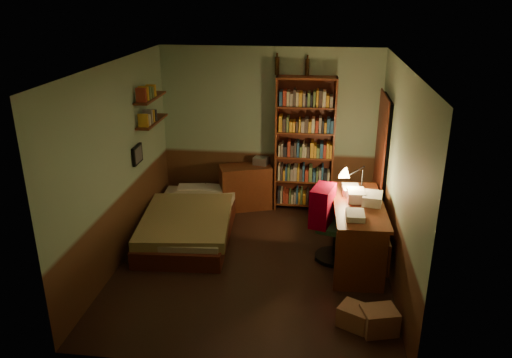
# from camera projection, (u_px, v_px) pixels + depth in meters

# --- Properties ---
(floor) EXTENTS (3.50, 4.00, 0.02)m
(floor) POSITION_uv_depth(u_px,v_px,m) (254.00, 263.00, 6.66)
(floor) COLOR black
(floor) RESTS_ON ground
(ceiling) EXTENTS (3.50, 4.00, 0.02)m
(ceiling) POSITION_uv_depth(u_px,v_px,m) (253.00, 64.00, 5.72)
(ceiling) COLOR silver
(ceiling) RESTS_ON wall_back
(wall_back) EXTENTS (3.50, 0.02, 2.60)m
(wall_back) POSITION_uv_depth(u_px,v_px,m) (270.00, 129.00, 8.05)
(wall_back) COLOR gray
(wall_back) RESTS_ON ground
(wall_left) EXTENTS (0.02, 4.00, 2.60)m
(wall_left) POSITION_uv_depth(u_px,v_px,m) (118.00, 165.00, 6.40)
(wall_left) COLOR gray
(wall_left) RESTS_ON ground
(wall_right) EXTENTS (0.02, 4.00, 2.60)m
(wall_right) POSITION_uv_depth(u_px,v_px,m) (399.00, 177.00, 5.99)
(wall_right) COLOR gray
(wall_right) RESTS_ON ground
(wall_front) EXTENTS (3.50, 0.02, 2.60)m
(wall_front) POSITION_uv_depth(u_px,v_px,m) (223.00, 250.00, 4.33)
(wall_front) COLOR gray
(wall_front) RESTS_ON ground
(doorway) EXTENTS (0.06, 0.90, 2.00)m
(doorway) POSITION_uv_depth(u_px,v_px,m) (381.00, 165.00, 7.30)
(doorway) COLOR black
(doorway) RESTS_ON ground
(door_trim) EXTENTS (0.02, 0.98, 2.08)m
(door_trim) POSITION_uv_depth(u_px,v_px,m) (379.00, 165.00, 7.31)
(door_trim) COLOR #43170E
(door_trim) RESTS_ON ground
(bed) EXTENTS (1.30, 2.26, 0.65)m
(bed) POSITION_uv_depth(u_px,v_px,m) (190.00, 213.00, 7.35)
(bed) COLOR olive
(bed) RESTS_ON ground
(dresser) EXTENTS (0.91, 0.66, 0.73)m
(dresser) POSITION_uv_depth(u_px,v_px,m) (245.00, 187.00, 8.20)
(dresser) COLOR #552411
(dresser) RESTS_ON ground
(mini_stereo) EXTENTS (0.26, 0.22, 0.12)m
(mini_stereo) POSITION_uv_depth(u_px,v_px,m) (261.00, 161.00, 8.14)
(mini_stereo) COLOR #B2B2B7
(mini_stereo) RESTS_ON dresser
(bookshelf) EXTENTS (0.94, 0.32, 2.18)m
(bookshelf) POSITION_uv_depth(u_px,v_px,m) (304.00, 146.00, 7.91)
(bookshelf) COLOR #552411
(bookshelf) RESTS_ON ground
(bottle_left) EXTENTS (0.08, 0.08, 0.27)m
(bottle_left) POSITION_uv_depth(u_px,v_px,m) (277.00, 66.00, 7.63)
(bottle_left) COLOR black
(bottle_left) RESTS_ON bookshelf
(bottle_right) EXTENTS (0.08, 0.08, 0.25)m
(bottle_right) POSITION_uv_depth(u_px,v_px,m) (307.00, 67.00, 7.58)
(bottle_right) COLOR black
(bottle_right) RESTS_ON bookshelf
(desk) EXTENTS (0.69, 1.57, 0.83)m
(desk) POSITION_uv_depth(u_px,v_px,m) (357.00, 232.00, 6.57)
(desk) COLOR #552411
(desk) RESTS_ON ground
(paper_stack) EXTENTS (0.29, 0.36, 0.13)m
(paper_stack) POSITION_uv_depth(u_px,v_px,m) (372.00, 199.00, 6.42)
(paper_stack) COLOR silver
(paper_stack) RESTS_ON desk
(desk_lamp) EXTENTS (0.18, 0.18, 0.58)m
(desk_lamp) POSITION_uv_depth(u_px,v_px,m) (363.00, 174.00, 6.61)
(desk_lamp) COLOR black
(desk_lamp) RESTS_ON desk
(office_chair) EXTENTS (0.52, 0.48, 0.86)m
(office_chair) POSITION_uv_depth(u_px,v_px,m) (336.00, 230.00, 6.60)
(office_chair) COLOR #2A5432
(office_chair) RESTS_ON ground
(red_jacket) EXTENTS (0.41, 0.51, 0.53)m
(red_jacket) POSITION_uv_depth(u_px,v_px,m) (322.00, 186.00, 6.20)
(red_jacket) COLOR #A70020
(red_jacket) RESTS_ON office_chair
(wall_shelf_lower) EXTENTS (0.20, 0.90, 0.03)m
(wall_shelf_lower) POSITION_uv_depth(u_px,v_px,m) (152.00, 121.00, 7.29)
(wall_shelf_lower) COLOR #552411
(wall_shelf_lower) RESTS_ON wall_left
(wall_shelf_upper) EXTENTS (0.20, 0.90, 0.03)m
(wall_shelf_upper) POSITION_uv_depth(u_px,v_px,m) (150.00, 98.00, 7.17)
(wall_shelf_upper) COLOR #552411
(wall_shelf_upper) RESTS_ON wall_left
(framed_picture) EXTENTS (0.04, 0.32, 0.26)m
(framed_picture) POSITION_uv_depth(u_px,v_px,m) (137.00, 155.00, 6.97)
(framed_picture) COLOR black
(framed_picture) RESTS_ON wall_left
(cardboard_box_a) EXTENTS (0.43, 0.37, 0.27)m
(cardboard_box_a) POSITION_uv_depth(u_px,v_px,m) (379.00, 320.00, 5.28)
(cardboard_box_a) COLOR #A87356
(cardboard_box_a) RESTS_ON ground
(cardboard_box_b) EXTENTS (0.42, 0.39, 0.23)m
(cardboard_box_b) POSITION_uv_depth(u_px,v_px,m) (355.00, 316.00, 5.38)
(cardboard_box_b) COLOR #A87356
(cardboard_box_b) RESTS_ON ground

